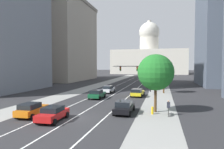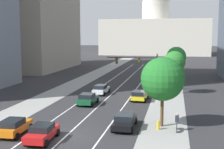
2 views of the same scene
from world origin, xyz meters
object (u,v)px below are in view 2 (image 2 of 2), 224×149
(fire_hydrant, at_px, (158,125))
(street_tree_near_right, at_px, (174,62))
(cyclist, at_px, (177,122))
(street_tree_far_right, at_px, (176,56))
(traffic_signal_mast, at_px, (140,65))
(car_black, at_px, (125,121))
(car_green, at_px, (88,99))
(car_yellow, at_px, (140,95))
(capitol_building, at_px, (155,31))
(car_red, at_px, (42,132))
(car_orange, at_px, (14,126))
(street_tree_mid_right, at_px, (163,79))
(car_white, at_px, (101,89))

(fire_hydrant, distance_m, street_tree_near_right, 19.50)
(cyclist, xyz_separation_m, street_tree_far_right, (-0.10, 35.52, 3.86))
(traffic_signal_mast, bearing_deg, cyclist, -73.94)
(car_black, distance_m, traffic_signal_mast, 20.83)
(car_green, height_order, car_yellow, car_green)
(capitol_building, distance_m, car_red, 125.15)
(street_tree_far_right, bearing_deg, capitol_building, 96.62)
(cyclist, distance_m, street_tree_near_right, 19.46)
(street_tree_far_right, bearing_deg, car_red, -105.59)
(car_orange, height_order, fire_hydrant, car_orange)
(car_orange, distance_m, cyclist, 15.23)
(fire_hydrant, bearing_deg, traffic_signal_mast, 101.40)
(car_red, bearing_deg, car_green, -2.71)
(car_orange, bearing_deg, street_tree_far_right, -22.41)
(car_black, distance_m, car_red, 8.16)
(car_black, distance_m, car_orange, 10.41)
(car_green, bearing_deg, street_tree_far_right, -22.52)
(capitol_building, height_order, street_tree_near_right, capitol_building)
(car_red, relative_size, fire_hydrant, 4.74)
(car_orange, distance_m, street_tree_far_right, 42.44)
(car_green, height_order, street_tree_far_right, street_tree_far_right)
(car_yellow, relative_size, fire_hydrant, 4.94)
(street_tree_far_right, bearing_deg, fire_hydrant, -92.71)
(car_orange, xyz_separation_m, cyclist, (14.65, 4.16, 0.06))
(fire_hydrant, relative_size, street_tree_near_right, 0.14)
(street_tree_near_right, bearing_deg, car_black, -103.60)
(street_tree_mid_right, bearing_deg, car_green, 142.02)
(car_green, xyz_separation_m, cyclist, (11.45, -9.09, 0.06))
(car_orange, bearing_deg, fire_hydrant, -74.02)
(cyclist, xyz_separation_m, street_tree_near_right, (-0.42, 19.01, 4.13))
(car_red, bearing_deg, traffic_signal_mast, -15.04)
(car_yellow, bearing_deg, car_orange, 153.74)
(car_green, bearing_deg, street_tree_mid_right, -127.25)
(car_white, distance_m, cyclist, 20.14)
(car_orange, xyz_separation_m, car_red, (3.20, -1.02, -0.03))
(car_black, distance_m, car_green, 11.22)
(car_orange, height_order, car_yellow, car_orange)
(car_red, distance_m, street_tree_mid_right, 12.56)
(car_yellow, xyz_separation_m, street_tree_near_right, (4.64, 5.93, 4.22))
(car_red, xyz_separation_m, car_yellow, (6.39, 18.25, 0.01))
(car_red, height_order, fire_hydrant, car_red)
(car_yellow, xyz_separation_m, fire_hydrant, (3.29, -12.98, -0.30))
(street_tree_mid_right, bearing_deg, fire_hydrant, -103.27)
(car_yellow, xyz_separation_m, traffic_signal_mast, (-0.80, 7.31, 3.57))
(traffic_signal_mast, distance_m, fire_hydrant, 21.06)
(capitol_building, bearing_deg, car_green, -90.83)
(car_orange, bearing_deg, traffic_signal_mast, -21.97)
(car_red, bearing_deg, cyclist, -68.39)
(capitol_building, distance_m, car_white, 103.50)
(car_black, xyz_separation_m, car_yellow, (-0.02, 13.20, 0.01))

